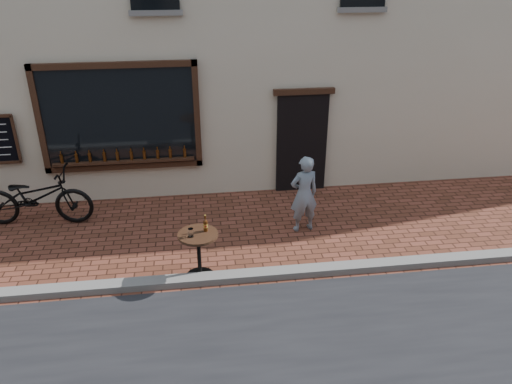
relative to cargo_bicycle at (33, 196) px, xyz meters
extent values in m
plane|color=#532A1B|center=(3.61, -2.62, -0.59)|extent=(90.00, 90.00, 0.00)
cube|color=slate|center=(3.61, -2.42, -0.53)|extent=(90.00, 0.25, 0.12)
cube|color=black|center=(1.71, 0.83, 1.26)|extent=(3.00, 0.06, 2.00)
cube|color=black|center=(1.71, 0.81, 2.32)|extent=(3.24, 0.10, 0.12)
cube|color=black|center=(1.71, 0.81, 0.20)|extent=(3.24, 0.10, 0.12)
cube|color=black|center=(0.15, 0.81, 1.26)|extent=(0.12, 0.10, 2.24)
cube|color=black|center=(3.27, 0.81, 1.26)|extent=(0.12, 0.10, 2.24)
cube|color=black|center=(1.71, 0.76, 0.33)|extent=(2.90, 0.16, 0.05)
cube|color=black|center=(5.51, 0.84, 0.51)|extent=(1.10, 0.10, 2.20)
cube|color=black|center=(5.51, 0.81, 1.67)|extent=(1.30, 0.10, 0.12)
cylinder|color=#3D1C07|center=(0.46, 0.76, 0.45)|extent=(0.06, 0.06, 0.19)
cylinder|color=#3D1C07|center=(0.73, 0.76, 0.45)|extent=(0.06, 0.06, 0.19)
cylinder|color=#3D1C07|center=(1.01, 0.76, 0.45)|extent=(0.06, 0.06, 0.19)
cylinder|color=#3D1C07|center=(1.29, 0.76, 0.45)|extent=(0.06, 0.06, 0.19)
cylinder|color=#3D1C07|center=(1.57, 0.76, 0.45)|extent=(0.06, 0.06, 0.19)
cylinder|color=#3D1C07|center=(1.85, 0.76, 0.45)|extent=(0.06, 0.06, 0.19)
cylinder|color=#3D1C07|center=(2.12, 0.76, 0.45)|extent=(0.06, 0.06, 0.19)
cylinder|color=#3D1C07|center=(2.40, 0.76, 0.45)|extent=(0.06, 0.06, 0.19)
cylinder|color=#3D1C07|center=(2.68, 0.76, 0.45)|extent=(0.06, 0.06, 0.19)
cylinder|color=#3D1C07|center=(2.96, 0.76, 0.45)|extent=(0.06, 0.06, 0.19)
imported|color=black|center=(0.04, 0.00, -0.01)|extent=(2.24, 0.94, 1.15)
cylinder|color=black|center=(3.14, -2.27, -0.57)|extent=(0.48, 0.48, 0.03)
cylinder|color=black|center=(3.14, -2.27, -0.17)|extent=(0.07, 0.07, 0.76)
cylinder|color=black|center=(3.14, -2.27, 0.23)|extent=(0.66, 0.66, 0.04)
cylinder|color=gold|center=(3.28, -2.20, 0.36)|extent=(0.07, 0.07, 0.07)
cylinder|color=white|center=(3.03, -2.34, 0.33)|extent=(0.09, 0.09, 0.14)
imported|color=slate|center=(5.18, -0.94, 0.18)|extent=(0.62, 0.47, 1.52)
camera|label=1|loc=(3.16, -9.18, 4.36)|focal=35.00mm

